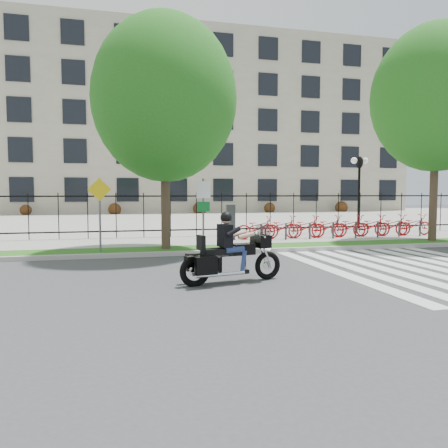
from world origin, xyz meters
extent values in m
plane|color=#39393C|center=(0.00, 0.00, 0.00)|extent=(120.00, 120.00, 0.00)
cube|color=#A2A098|center=(0.00, 4.10, 0.07)|extent=(60.00, 0.20, 0.15)
cube|color=#205515|center=(0.00, 4.95, 0.07)|extent=(60.00, 1.50, 0.15)
cube|color=#9D9A93|center=(0.00, 7.45, 0.07)|extent=(60.00, 3.50, 0.15)
cube|color=#9D9A93|center=(0.00, 25.00, 0.05)|extent=(80.00, 34.00, 0.10)
cube|color=#9E9780|center=(0.00, 45.00, 10.00)|extent=(60.00, 20.00, 20.00)
cylinder|color=black|center=(10.00, 12.00, 2.00)|extent=(0.14, 0.14, 4.00)
cylinder|color=black|center=(10.00, 12.00, 3.90)|extent=(0.06, 0.70, 0.70)
sphere|color=white|center=(9.65, 12.00, 4.00)|extent=(0.36, 0.36, 0.36)
sphere|color=white|center=(10.35, 12.00, 4.00)|extent=(0.36, 0.36, 0.36)
cylinder|color=#3C2E21|center=(-1.87, 4.95, 2.03)|extent=(0.32, 0.32, 3.76)
ellipsoid|color=#125214|center=(-1.87, 4.95, 5.43)|extent=(5.06, 5.06, 5.82)
cylinder|color=#3C2E21|center=(9.24, 4.95, 2.31)|extent=(0.32, 0.32, 4.31)
ellipsoid|color=#125214|center=(9.24, 4.95, 6.03)|extent=(5.24, 5.24, 6.03)
cube|color=#2D2D33|center=(1.11, 7.20, 0.90)|extent=(0.35, 0.25, 1.50)
imported|color=#B61516|center=(2.31, 7.20, 0.65)|extent=(1.89, 0.66, 0.99)
cylinder|color=#2D2D33|center=(2.31, 6.70, 0.50)|extent=(0.08, 0.08, 0.70)
imported|color=#B61516|center=(3.41, 7.20, 0.65)|extent=(1.89, 0.66, 0.99)
cylinder|color=#2D2D33|center=(3.41, 6.70, 0.50)|extent=(0.08, 0.08, 0.70)
imported|color=#B61516|center=(4.51, 7.20, 0.65)|extent=(1.89, 0.66, 0.99)
cylinder|color=#2D2D33|center=(4.51, 6.70, 0.50)|extent=(0.08, 0.08, 0.70)
imported|color=#B61516|center=(5.61, 7.20, 0.65)|extent=(1.89, 0.66, 0.99)
cylinder|color=#2D2D33|center=(5.61, 6.70, 0.50)|extent=(0.08, 0.08, 0.70)
imported|color=#B61516|center=(6.71, 7.20, 0.65)|extent=(1.89, 0.66, 0.99)
cylinder|color=#2D2D33|center=(6.71, 6.70, 0.50)|extent=(0.08, 0.08, 0.70)
imported|color=#B61516|center=(7.81, 7.20, 0.65)|extent=(1.89, 0.66, 0.99)
cylinder|color=#2D2D33|center=(7.81, 6.70, 0.50)|extent=(0.08, 0.08, 0.70)
imported|color=#B61516|center=(8.91, 7.20, 0.65)|extent=(1.89, 0.66, 0.99)
cylinder|color=#2D2D33|center=(8.91, 6.70, 0.50)|extent=(0.08, 0.08, 0.70)
imported|color=#B61516|center=(10.01, 7.20, 0.65)|extent=(1.89, 0.66, 0.99)
cylinder|color=#2D2D33|center=(10.01, 6.70, 0.50)|extent=(0.08, 0.08, 0.70)
cylinder|color=#59595B|center=(-0.57, 4.60, 1.40)|extent=(0.07, 0.07, 2.50)
cube|color=white|center=(-0.57, 4.56, 2.25)|extent=(0.50, 0.03, 0.60)
cube|color=#0C6626|center=(-0.57, 4.56, 1.65)|extent=(0.45, 0.03, 0.35)
cylinder|color=#59595B|center=(-4.11, 4.60, 1.35)|extent=(0.07, 0.07, 2.40)
cube|color=yellow|center=(-4.11, 4.56, 2.25)|extent=(0.78, 0.03, 0.78)
torus|color=black|center=(0.05, -0.51, 0.34)|extent=(0.71, 0.26, 0.70)
torus|color=black|center=(-1.84, -0.89, 0.34)|extent=(0.75, 0.29, 0.74)
cube|color=black|center=(-0.15, -0.55, 0.96)|extent=(0.40, 0.60, 0.30)
cube|color=#26262B|center=(-0.08, -0.54, 1.19)|extent=(0.25, 0.52, 0.31)
cube|color=silver|center=(-0.94, -0.71, 0.45)|extent=(0.66, 0.45, 0.40)
cube|color=black|center=(-0.65, -0.65, 0.79)|extent=(0.61, 0.44, 0.26)
cube|color=black|center=(-1.29, -0.78, 0.77)|extent=(0.76, 0.49, 0.14)
cube|color=black|center=(-1.69, -0.86, 0.99)|extent=(0.17, 0.36, 0.34)
cube|color=black|center=(-1.63, -1.15, 0.51)|extent=(0.53, 0.26, 0.40)
cube|color=black|center=(-1.75, -0.56, 0.51)|extent=(0.53, 0.26, 0.40)
cube|color=black|center=(-1.09, -0.74, 1.13)|extent=(0.32, 0.44, 0.53)
sphere|color=tan|center=(-1.06, -0.73, 1.52)|extent=(0.23, 0.23, 0.23)
sphere|color=black|center=(-1.06, -0.73, 1.56)|extent=(0.27, 0.27, 0.27)
camera|label=1|loc=(-3.52, -10.62, 2.11)|focal=35.00mm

